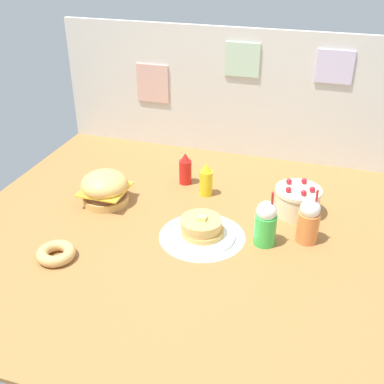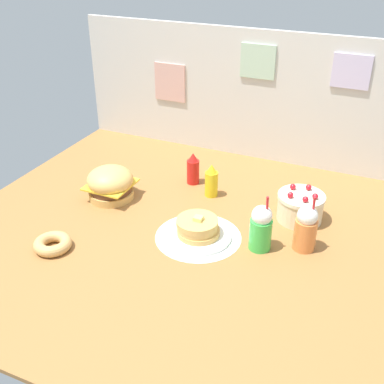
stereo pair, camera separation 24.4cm
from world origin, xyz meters
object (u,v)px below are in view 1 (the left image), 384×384
object	(u,v)px
burger	(105,188)
pancake_stack	(202,229)
ketchup_bottle	(185,169)
mustard_bottle	(206,180)
cream_soda_cup	(266,223)
layer_cake	(297,201)
donut_pink_glaze	(56,253)
orange_float_cup	(309,221)

from	to	relation	value
burger	pancake_stack	distance (m)	0.62
pancake_stack	ketchup_bottle	size ratio (longest dim) A/B	1.70
burger	mustard_bottle	xyz separation A→B (m)	(0.51, 0.25, 0.00)
ketchup_bottle	cream_soda_cup	size ratio (longest dim) A/B	0.67
pancake_stack	layer_cake	distance (m)	0.56
ketchup_bottle	donut_pink_glaze	xyz separation A→B (m)	(-0.34, -0.88, -0.06)
layer_cake	ketchup_bottle	world-z (taller)	ketchup_bottle
ketchup_bottle	orange_float_cup	bearing A→B (deg)	-27.38
layer_cake	burger	bearing A→B (deg)	-168.74
layer_cake	cream_soda_cup	size ratio (longest dim) A/B	0.83
pancake_stack	mustard_bottle	size ratio (longest dim) A/B	1.70
burger	pancake_stack	world-z (taller)	burger
layer_cake	orange_float_cup	distance (m)	0.26
orange_float_cup	donut_pink_glaze	xyz separation A→B (m)	(-1.09, -0.49, -0.09)
burger	mustard_bottle	size ratio (longest dim) A/B	1.33
layer_cake	pancake_stack	bearing A→B (deg)	-139.16
cream_soda_cup	orange_float_cup	xyz separation A→B (m)	(0.19, 0.08, 0.00)
burger	mustard_bottle	world-z (taller)	mustard_bottle
orange_float_cup	donut_pink_glaze	distance (m)	1.20
burger	ketchup_bottle	distance (m)	0.49
burger	pancake_stack	xyz separation A→B (m)	(0.60, -0.16, -0.04)
donut_pink_glaze	burger	bearing A→B (deg)	90.90
layer_cake	mustard_bottle	world-z (taller)	mustard_bottle
pancake_stack	layer_cake	world-z (taller)	layer_cake
cream_soda_cup	layer_cake	bearing A→B (deg)	70.57
pancake_stack	cream_soda_cup	bearing A→B (deg)	6.68
burger	donut_pink_glaze	xyz separation A→B (m)	(0.01, -0.53, -0.06)
orange_float_cup	layer_cake	bearing A→B (deg)	107.59
ketchup_bottle	cream_soda_cup	xyz separation A→B (m)	(0.55, -0.47, 0.02)
ketchup_bottle	burger	bearing A→B (deg)	-135.33
pancake_stack	mustard_bottle	bearing A→B (deg)	103.07
burger	cream_soda_cup	world-z (taller)	cream_soda_cup
ketchup_bottle	layer_cake	bearing A→B (deg)	-12.06
burger	mustard_bottle	distance (m)	0.56
orange_float_cup	pancake_stack	bearing A→B (deg)	-166.53
cream_soda_cup	orange_float_cup	world-z (taller)	same
layer_cake	mustard_bottle	bearing A→B (deg)	174.65
mustard_bottle	burger	bearing A→B (deg)	-153.54
cream_soda_cup	ketchup_bottle	bearing A→B (deg)	139.70
pancake_stack	donut_pink_glaze	size ratio (longest dim) A/B	1.83
orange_float_cup	ketchup_bottle	bearing A→B (deg)	152.62
ketchup_bottle	mustard_bottle	world-z (taller)	same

